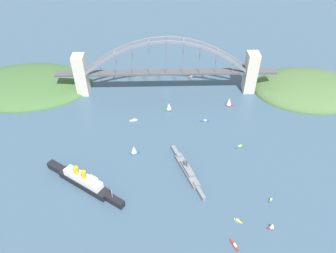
{
  "coord_description": "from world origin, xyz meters",
  "views": [
    {
      "loc": [
        7.34,
        351.68,
        238.03
      ],
      "look_at": [
        0.0,
        78.98,
        8.0
      ],
      "focal_mm": 35.25,
      "sensor_mm": 36.0,
      "label": 1
    }
  ],
  "objects_px": {
    "seaplane_taxiing_near_bridge": "(191,76)",
    "small_boat_8": "(240,146)",
    "naval_cruiser": "(187,170)",
    "small_boat_7": "(134,120)",
    "small_boat_2": "(272,226)",
    "small_boat_4": "(134,150)",
    "small_boat_0": "(229,102)",
    "small_boat_5": "(169,106)",
    "small_boat_9": "(235,245)",
    "small_boat_6": "(238,221)",
    "small_boat_3": "(271,200)",
    "harbor_arch_bridge": "(166,72)",
    "ocean_liner": "(83,181)",
    "small_boat_1": "(205,121)"
  },
  "relations": [
    {
      "from": "seaplane_taxiing_near_bridge",
      "to": "small_boat_3",
      "type": "xyz_separation_m",
      "value": [
        -54.13,
        206.99,
        -1.32
      ]
    },
    {
      "from": "small_boat_1",
      "to": "small_boat_4",
      "type": "bearing_deg",
      "value": 32.29
    },
    {
      "from": "harbor_arch_bridge",
      "to": "ocean_liner",
      "type": "height_order",
      "value": "harbor_arch_bridge"
    },
    {
      "from": "small_boat_4",
      "to": "small_boat_0",
      "type": "bearing_deg",
      "value": -144.36
    },
    {
      "from": "small_boat_2",
      "to": "small_boat_5",
      "type": "bearing_deg",
      "value": -63.95
    },
    {
      "from": "small_boat_3",
      "to": "small_boat_6",
      "type": "xyz_separation_m",
      "value": [
        33.47,
        20.82,
        0.13
      ]
    },
    {
      "from": "naval_cruiser",
      "to": "small_boat_7",
      "type": "xyz_separation_m",
      "value": [
        55.35,
        -80.25,
        -2.28
      ]
    },
    {
      "from": "harbor_arch_bridge",
      "to": "small_boat_5",
      "type": "bearing_deg",
      "value": 93.18
    },
    {
      "from": "small_boat_6",
      "to": "ocean_liner",
      "type": "bearing_deg",
      "value": -17.4
    },
    {
      "from": "naval_cruiser",
      "to": "small_boat_0",
      "type": "relative_size",
      "value": 5.71
    },
    {
      "from": "small_boat_8",
      "to": "small_boat_2",
      "type": "bearing_deg",
      "value": 94.02
    },
    {
      "from": "small_boat_4",
      "to": "seaplane_taxiing_near_bridge",
      "type": "bearing_deg",
      "value": -115.83
    },
    {
      "from": "small_boat_8",
      "to": "small_boat_7",
      "type": "bearing_deg",
      "value": -22.37
    },
    {
      "from": "small_boat_6",
      "to": "small_boat_9",
      "type": "bearing_deg",
      "value": 72.96
    },
    {
      "from": "ocean_liner",
      "to": "naval_cruiser",
      "type": "relative_size",
      "value": 1.14
    },
    {
      "from": "small_boat_2",
      "to": "small_boat_4",
      "type": "relative_size",
      "value": 0.64
    },
    {
      "from": "small_boat_1",
      "to": "small_boat_7",
      "type": "bearing_deg",
      "value": -2.68
    },
    {
      "from": "harbor_arch_bridge",
      "to": "small_boat_0",
      "type": "relative_size",
      "value": 22.5
    },
    {
      "from": "seaplane_taxiing_near_bridge",
      "to": "small_boat_8",
      "type": "bearing_deg",
      "value": 106.23
    },
    {
      "from": "small_boat_2",
      "to": "small_boat_4",
      "type": "bearing_deg",
      "value": -37.63
    },
    {
      "from": "naval_cruiser",
      "to": "small_boat_2",
      "type": "height_order",
      "value": "naval_cruiser"
    },
    {
      "from": "small_boat_6",
      "to": "naval_cruiser",
      "type": "bearing_deg",
      "value": -55.44
    },
    {
      "from": "small_boat_4",
      "to": "small_boat_6",
      "type": "xyz_separation_m",
      "value": [
        -90.67,
        83.18,
        -4.0
      ]
    },
    {
      "from": "small_boat_1",
      "to": "small_boat_9",
      "type": "distance_m",
      "value": 154.47
    },
    {
      "from": "ocean_liner",
      "to": "small_boat_7",
      "type": "height_order",
      "value": "ocean_liner"
    },
    {
      "from": "naval_cruiser",
      "to": "small_boat_5",
      "type": "height_order",
      "value": "naval_cruiser"
    },
    {
      "from": "small_boat_4",
      "to": "naval_cruiser",
      "type": "bearing_deg",
      "value": 152.45
    },
    {
      "from": "small_boat_6",
      "to": "small_boat_8",
      "type": "bearing_deg",
      "value": -102.35
    },
    {
      "from": "small_boat_1",
      "to": "small_boat_5",
      "type": "bearing_deg",
      "value": -29.63
    },
    {
      "from": "ocean_liner",
      "to": "small_boat_2",
      "type": "height_order",
      "value": "ocean_liner"
    },
    {
      "from": "small_boat_7",
      "to": "small_boat_6",
      "type": "bearing_deg",
      "value": 124.58
    },
    {
      "from": "small_boat_2",
      "to": "small_boat_9",
      "type": "xyz_separation_m",
      "value": [
        33.09,
        14.83,
        -2.45
      ]
    },
    {
      "from": "small_boat_1",
      "to": "small_boat_6",
      "type": "distance_m",
      "value": 133.06
    },
    {
      "from": "small_boat_0",
      "to": "small_boat_3",
      "type": "bearing_deg",
      "value": 95.57
    },
    {
      "from": "small_boat_5",
      "to": "small_boat_9",
      "type": "height_order",
      "value": "small_boat_5"
    },
    {
      "from": "small_boat_6",
      "to": "small_boat_7",
      "type": "relative_size",
      "value": 0.77
    },
    {
      "from": "small_boat_0",
      "to": "small_boat_6",
      "type": "xyz_separation_m",
      "value": [
        19.67,
        162.29,
        -4.69
      ]
    },
    {
      "from": "small_boat_5",
      "to": "ocean_liner",
      "type": "bearing_deg",
      "value": 54.3
    },
    {
      "from": "seaplane_taxiing_near_bridge",
      "to": "small_boat_2",
      "type": "bearing_deg",
      "value": 101.32
    },
    {
      "from": "harbor_arch_bridge",
      "to": "naval_cruiser",
      "type": "distance_m",
      "value": 141.55
    },
    {
      "from": "harbor_arch_bridge",
      "to": "seaplane_taxiing_near_bridge",
      "type": "xyz_separation_m",
      "value": [
        -34.51,
        -33.69,
        -27.09
      ]
    },
    {
      "from": "naval_cruiser",
      "to": "small_boat_9",
      "type": "relative_size",
      "value": 6.39
    },
    {
      "from": "small_boat_0",
      "to": "small_boat_8",
      "type": "distance_m",
      "value": 72.91
    },
    {
      "from": "small_boat_0",
      "to": "small_boat_1",
      "type": "bearing_deg",
      "value": 42.68
    },
    {
      "from": "small_boat_2",
      "to": "small_boat_4",
      "type": "xyz_separation_m",
      "value": [
        117.05,
        -90.25,
        1.63
      ]
    },
    {
      "from": "small_boat_1",
      "to": "small_boat_2",
      "type": "height_order",
      "value": "small_boat_2"
    },
    {
      "from": "small_boat_3",
      "to": "small_boat_9",
      "type": "relative_size",
      "value": 0.65
    },
    {
      "from": "small_boat_5",
      "to": "small_boat_8",
      "type": "distance_m",
      "value": 98.12
    },
    {
      "from": "harbor_arch_bridge",
      "to": "small_boat_0",
      "type": "xyz_separation_m",
      "value": [
        -74.84,
        31.84,
        -23.6
      ]
    },
    {
      "from": "naval_cruiser",
      "to": "small_boat_5",
      "type": "xyz_separation_m",
      "value": [
        14.45,
        -99.38,
        2.09
      ]
    }
  ]
}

